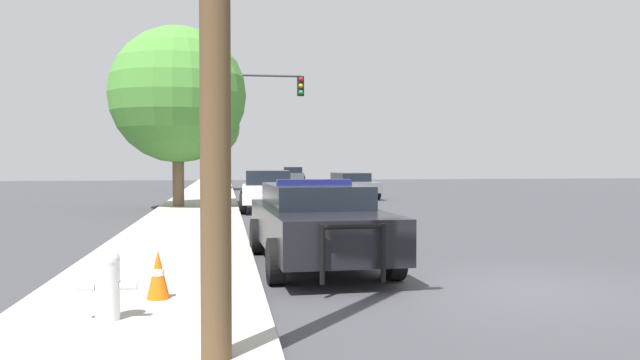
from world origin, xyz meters
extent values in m
plane|color=#3D3D42|center=(0.00, 0.00, 0.00)|extent=(110.00, 110.00, 0.00)
cube|color=#ADA89E|center=(-5.10, 0.00, 0.07)|extent=(3.00, 110.00, 0.13)
cube|color=black|center=(-2.51, 2.50, 0.69)|extent=(2.07, 5.15, 0.68)
cube|color=black|center=(-2.52, 2.75, 1.23)|extent=(1.71, 2.70, 0.40)
cylinder|color=black|center=(-1.53, 0.96, 0.35)|extent=(0.27, 0.71, 0.70)
cylinder|color=black|center=(-3.36, 0.89, 0.35)|extent=(0.27, 0.71, 0.70)
cylinder|color=black|center=(-1.65, 4.11, 0.35)|extent=(0.27, 0.71, 0.70)
cylinder|color=black|center=(-3.48, 4.04, 0.35)|extent=(0.27, 0.71, 0.70)
cylinder|color=black|center=(-1.98, -0.14, 0.59)|extent=(0.07, 0.07, 0.80)
cylinder|color=black|center=(-2.83, -0.18, 0.59)|extent=(0.07, 0.07, 0.80)
cylinder|color=black|center=(-2.40, -0.16, 0.96)|extent=(0.89, 0.10, 0.07)
cube|color=navy|center=(-2.52, 2.75, 1.47)|extent=(1.36, 0.25, 0.09)
cube|color=navy|center=(-1.56, 2.53, 0.72)|extent=(0.15, 3.65, 0.19)
cylinder|color=white|center=(-5.36, -1.41, 0.43)|extent=(0.26, 0.26, 0.61)
sphere|color=white|center=(-5.36, -1.41, 0.77)|extent=(0.27, 0.27, 0.27)
cylinder|color=white|center=(-5.58, -1.41, 0.49)|extent=(0.18, 0.10, 0.10)
cylinder|color=white|center=(-5.14, -1.41, 0.49)|extent=(0.18, 0.10, 0.10)
cylinder|color=#424247|center=(-4.22, 20.09, 3.01)|extent=(0.16, 0.16, 5.77)
cylinder|color=#424247|center=(-2.44, 20.09, 5.75)|extent=(3.56, 0.11, 0.11)
cube|color=black|center=(-0.66, 20.09, 5.30)|extent=(0.30, 0.24, 0.90)
sphere|color=red|center=(-0.66, 19.96, 5.60)|extent=(0.20, 0.20, 0.20)
sphere|color=orange|center=(-0.66, 19.96, 5.30)|extent=(0.20, 0.20, 0.20)
sphere|color=green|center=(-0.66, 19.96, 5.00)|extent=(0.20, 0.20, 0.20)
cube|color=#474C51|center=(1.70, 45.34, 0.61)|extent=(2.07, 4.14, 0.56)
cube|color=black|center=(1.69, 45.13, 1.14)|extent=(1.69, 2.20, 0.49)
cylinder|color=black|center=(0.91, 46.64, 0.34)|extent=(0.29, 0.69, 0.67)
cylinder|color=black|center=(2.67, 46.52, 0.34)|extent=(0.29, 0.69, 0.67)
cylinder|color=black|center=(0.74, 44.15, 0.34)|extent=(0.29, 0.69, 0.67)
cylinder|color=black|center=(2.50, 44.03, 0.34)|extent=(0.29, 0.69, 0.67)
cube|color=silver|center=(-2.55, 14.69, 0.68)|extent=(1.96, 3.99, 0.65)
cube|color=black|center=(-2.56, 14.49, 1.26)|extent=(1.63, 2.10, 0.51)
cylinder|color=black|center=(-3.39, 15.94, 0.36)|extent=(0.27, 0.73, 0.72)
cylinder|color=black|center=(-1.62, 15.87, 0.36)|extent=(0.27, 0.73, 0.72)
cylinder|color=black|center=(-3.49, 13.51, 0.36)|extent=(0.27, 0.73, 0.72)
cylinder|color=black|center=(-1.72, 13.44, 0.36)|extent=(0.27, 0.73, 0.72)
cube|color=slate|center=(2.18, 22.27, 0.61)|extent=(2.07, 4.77, 0.50)
cube|color=black|center=(2.16, 22.50, 1.07)|extent=(1.65, 2.53, 0.42)
cylinder|color=black|center=(3.13, 20.90, 0.36)|extent=(0.30, 0.73, 0.71)
cylinder|color=black|center=(1.47, 20.77, 0.36)|extent=(0.30, 0.73, 0.71)
cylinder|color=black|center=(2.90, 23.78, 0.36)|extent=(0.30, 0.73, 0.71)
cylinder|color=black|center=(1.24, 23.64, 0.36)|extent=(0.30, 0.73, 0.71)
cylinder|color=brown|center=(-5.86, 15.96, 1.55)|extent=(0.43, 0.43, 2.83)
sphere|color=#4C8E38|center=(-5.86, 15.96, 4.38)|extent=(5.17, 5.17, 5.17)
cylinder|color=brown|center=(-4.96, 31.94, 1.58)|extent=(0.36, 0.36, 2.91)
sphere|color=#4C8E38|center=(-4.96, 31.94, 4.03)|extent=(3.61, 3.61, 3.61)
cone|color=orange|center=(-4.93, -0.43, 0.43)|extent=(0.29, 0.29, 0.60)
cylinder|color=white|center=(-4.93, -0.43, 0.46)|extent=(0.16, 0.16, 0.08)
camera|label=1|loc=(-4.11, -8.34, 1.83)|focal=35.00mm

